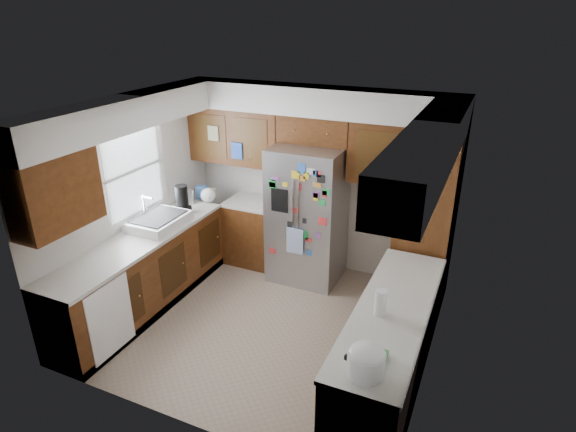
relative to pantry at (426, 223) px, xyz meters
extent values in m
plane|color=gray|center=(-1.50, -1.15, -1.07)|extent=(3.60, 3.60, 0.00)
cube|color=beige|center=(-1.50, 0.45, 0.18)|extent=(3.60, 0.04, 2.50)
cube|color=beige|center=(-3.30, -1.15, 0.18)|extent=(0.04, 3.20, 2.50)
cube|color=beige|center=(0.30, -1.15, 0.18)|extent=(0.04, 3.20, 2.50)
cube|color=beige|center=(-1.50, -2.75, 0.18)|extent=(3.60, 0.04, 2.50)
cube|color=white|center=(-1.50, -1.15, 1.43)|extent=(3.60, 3.20, 0.02)
cube|color=white|center=(-1.50, 0.26, 1.25)|extent=(3.60, 0.38, 0.35)
cube|color=white|center=(-3.11, -1.15, 1.25)|extent=(0.38, 3.20, 0.35)
cube|color=white|center=(0.11, -1.15, 1.25)|extent=(0.38, 3.20, 0.35)
cube|color=#40210C|center=(-2.63, 0.28, 0.70)|extent=(1.33, 0.34, 0.75)
cube|color=#40210C|center=(-0.36, 0.28, 0.70)|extent=(1.33, 0.34, 0.75)
cube|color=#40210C|center=(-3.13, -2.30, 0.70)|extent=(0.34, 0.85, 0.75)
cube|color=white|center=(-3.29, -1.05, 0.53)|extent=(0.02, 0.90, 1.05)
cube|color=white|center=(-3.25, -1.05, 0.53)|extent=(0.01, 1.02, 1.15)
cube|color=blue|center=(-2.54, 0.09, 0.55)|extent=(0.16, 0.02, 0.22)
cube|color=beige|center=(-2.88, 0.09, 0.75)|extent=(0.16, 0.02, 0.20)
cube|color=#40210C|center=(-3.00, -1.45, -0.64)|extent=(0.60, 2.60, 0.88)
cube|color=#40210C|center=(-2.33, 0.15, -0.64)|extent=(0.75, 0.60, 0.88)
cube|color=silver|center=(-3.00, -1.45, -0.17)|extent=(0.63, 2.60, 0.04)
cube|color=silver|center=(-2.33, 0.15, -0.17)|extent=(0.75, 0.60, 0.04)
cube|color=black|center=(-3.00, -1.45, -1.02)|extent=(0.60, 2.60, 0.10)
cube|color=white|center=(-2.69, -2.30, -0.61)|extent=(0.01, 0.58, 0.80)
cube|color=#40210C|center=(0.00, -1.62, -0.64)|extent=(0.60, 2.25, 0.88)
cube|color=silver|center=(0.00, -1.62, -0.17)|extent=(0.63, 2.25, 0.04)
cube|color=black|center=(0.00, -1.62, -1.02)|extent=(0.60, 2.25, 0.10)
cube|color=#40210C|center=(0.00, 0.00, 0.00)|extent=(0.60, 0.90, 2.15)
cube|color=gray|center=(-1.50, 0.05, -0.17)|extent=(0.90, 0.75, 1.80)
cylinder|color=silver|center=(-1.53, -0.34, -0.02)|extent=(0.02, 0.02, 0.90)
cylinder|color=silver|center=(-1.47, -0.34, -0.02)|extent=(0.02, 0.02, 0.90)
cube|color=black|center=(-1.72, -0.33, 0.12)|extent=(0.22, 0.01, 0.30)
cube|color=white|center=(-1.50, -0.35, -0.38)|extent=(0.22, 0.01, 0.34)
cube|color=green|center=(-1.12, -0.33, 0.32)|extent=(0.09, 0.00, 0.08)
cube|color=red|center=(-1.22, -0.33, 0.53)|extent=(0.06, 0.00, 0.07)
cube|color=blue|center=(-1.32, -0.33, -0.51)|extent=(0.07, 0.00, 0.08)
cube|color=yellow|center=(-1.51, -0.33, 0.48)|extent=(0.11, 0.00, 0.09)
cube|color=#8C4C99|center=(-1.20, -0.33, -0.25)|extent=(0.06, 0.00, 0.08)
cube|color=red|center=(-1.51, -0.33, 0.03)|extent=(0.10, 0.00, 0.06)
cube|color=white|center=(-1.31, -0.33, 0.55)|extent=(0.10, 0.00, 0.07)
cube|color=green|center=(-1.81, -0.33, 0.30)|extent=(0.10, 0.00, 0.09)
cube|color=red|center=(-1.33, -0.33, -0.34)|extent=(0.08, 0.00, 0.05)
cube|color=blue|center=(-1.44, -0.33, 0.57)|extent=(0.10, 0.00, 0.12)
cube|color=black|center=(-1.19, -0.33, 0.48)|extent=(0.09, 0.00, 0.09)
cube|color=red|center=(-1.46, -0.33, 0.34)|extent=(0.05, 0.00, 0.09)
cube|color=red|center=(-1.83, -0.33, -0.59)|extent=(0.09, 0.00, 0.07)
cube|color=#8C4C99|center=(-1.78, -0.33, 0.40)|extent=(0.10, 0.00, 0.06)
cube|color=black|center=(-1.39, -0.33, -0.09)|extent=(0.05, 0.00, 0.07)
cube|color=red|center=(-1.15, -0.33, -0.05)|extent=(0.11, 0.00, 0.10)
cube|color=yellow|center=(-1.64, -0.33, 0.34)|extent=(0.07, 0.00, 0.06)
cube|color=yellow|center=(-1.37, -0.33, 0.49)|extent=(0.07, 0.00, 0.08)
cube|color=green|center=(-1.17, -0.33, 0.18)|extent=(0.08, 0.00, 0.08)
cube|color=#8C4C99|center=(-1.53, -0.33, -0.29)|extent=(0.07, 0.00, 0.08)
cube|color=orange|center=(-1.23, -0.33, 0.39)|extent=(0.10, 0.00, 0.05)
cube|color=#8C4C99|center=(-1.25, -0.33, 0.27)|extent=(0.09, 0.00, 0.08)
cube|color=green|center=(-1.82, -0.33, 0.33)|extent=(0.10, 0.00, 0.10)
cube|color=orange|center=(-1.58, -0.33, -0.46)|extent=(0.10, 0.00, 0.09)
cube|color=yellow|center=(-1.25, -0.33, 0.25)|extent=(0.06, 0.00, 0.10)
cube|color=green|center=(-1.37, -0.33, -0.28)|extent=(0.07, 0.00, 0.12)
cube|color=blue|center=(-1.26, -0.33, 0.53)|extent=(0.06, 0.00, 0.08)
cube|color=red|center=(-1.14, -0.33, 0.30)|extent=(0.06, 0.00, 0.08)
cube|color=orange|center=(-1.42, -0.33, 0.45)|extent=(0.08, 0.00, 0.07)
cube|color=black|center=(-1.57, -0.33, -0.19)|extent=(0.09, 0.00, 0.12)
cube|color=#40210C|center=(-1.50, 0.28, 0.90)|extent=(0.96, 0.34, 0.35)
sphere|color=blue|center=(-1.82, 0.25, 1.21)|extent=(0.26, 0.26, 0.26)
cylinder|color=black|center=(-1.38, 0.29, 1.15)|extent=(0.27, 0.27, 0.15)
ellipsoid|color=#333338|center=(-1.38, 0.29, 1.23)|extent=(0.25, 0.25, 0.11)
cube|color=white|center=(-3.00, -1.05, -0.09)|extent=(0.52, 0.70, 0.12)
cube|color=black|center=(-3.00, -1.05, -0.03)|extent=(0.44, 0.60, 0.02)
cylinder|color=silver|center=(-3.20, -1.05, 0.07)|extent=(0.02, 0.02, 0.30)
cylinder|color=silver|center=(-3.14, -1.05, 0.20)|extent=(0.16, 0.02, 0.02)
cube|color=gold|center=(-2.85, -1.26, -0.13)|extent=(0.10, 0.18, 0.04)
cube|color=black|center=(-2.97, -0.61, -0.10)|extent=(0.18, 0.14, 0.10)
cylinder|color=black|center=(-2.97, -0.61, 0.09)|extent=(0.16, 0.16, 0.28)
cylinder|color=gray|center=(-3.09, -0.29, -0.05)|extent=(0.14, 0.14, 0.20)
sphere|color=white|center=(-2.88, -0.14, -0.05)|extent=(0.20, 0.20, 0.20)
cube|color=#3F72B2|center=(-3.04, -0.06, -0.06)|extent=(0.14, 0.10, 0.18)
cube|color=#BFB28C|center=(-2.92, 0.01, -0.08)|extent=(0.10, 0.08, 0.14)
cylinder|color=white|center=(-3.04, -0.71, -0.10)|extent=(0.08, 0.08, 0.11)
cylinder|color=white|center=(0.00, -2.53, -0.06)|extent=(0.28, 0.28, 0.18)
ellipsoid|color=white|center=(0.00, -2.53, 0.03)|extent=(0.27, 0.27, 0.12)
cube|color=black|center=(-0.13, -2.53, -0.04)|extent=(0.04, 0.06, 0.04)
cylinder|color=white|center=(-0.09, -1.75, -0.04)|extent=(0.11, 0.11, 0.24)
camera|label=1|loc=(0.61, -5.27, 2.30)|focal=30.00mm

